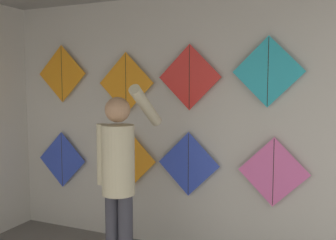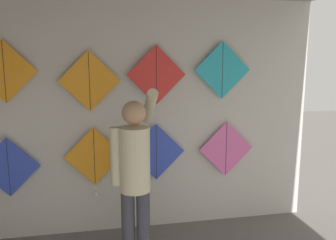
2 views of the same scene
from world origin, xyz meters
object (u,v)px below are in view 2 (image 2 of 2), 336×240
shopkeeper (135,171)px  kite_1 (94,158)px  kite_5 (89,81)px  kite_4 (4,72)px  kite_7 (222,70)px  kite_0 (8,167)px  kite_3 (226,149)px  kite_6 (156,75)px  kite_2 (156,152)px

shopkeeper → kite_1: shopkeeper is taller
kite_5 → kite_4: bearing=180.0°
kite_5 → kite_7: size_ratio=1.00×
shopkeeper → kite_5: 1.26m
shopkeeper → kite_5: (-0.41, 0.86, 0.82)m
kite_0 → kite_3: size_ratio=1.00×
kite_6 → kite_5: bearing=180.0°
kite_2 → kite_6: size_ratio=1.00×
kite_6 → kite_7: size_ratio=1.00×
kite_0 → kite_2: (1.70, 0.00, 0.09)m
kite_1 → kite_6: size_ratio=1.20×
shopkeeper → kite_7: bearing=43.2°
shopkeeper → kite_2: size_ratio=2.63×
kite_2 → shopkeeper: bearing=-112.5°
shopkeeper → kite_3: (1.25, 0.86, -0.06)m
kite_4 → kite_6: size_ratio=1.00×
kite_6 → kite_7: (0.81, 0.00, 0.05)m
shopkeeper → kite_1: 0.95m
kite_5 → shopkeeper: bearing=-64.7°
kite_0 → kite_6: 1.99m
kite_0 → kite_1: 0.96m
kite_0 → kite_3: (2.59, 0.00, 0.08)m
shopkeeper → kite_6: bearing=74.1°
kite_6 → shopkeeper: bearing=-112.9°
kite_7 → kite_2: bearing=180.0°
kite_6 → kite_7: bearing=0.0°
kite_2 → kite_5: size_ratio=1.00×
kite_6 → kite_0: bearing=180.0°
kite_2 → kite_3: size_ratio=1.00×
kite_1 → kite_7: kite_7 is taller
kite_1 → kite_5: bearing=178.9°
kite_0 → kite_1: bearing=-0.0°
kite_1 → kite_3: bearing=0.0°
kite_0 → kite_1: size_ratio=0.84×
kite_2 → kite_7: kite_7 is taller
kite_3 → kite_6: 1.30m
kite_1 → kite_2: 0.74m
kite_2 → kite_1: bearing=-180.0°
kite_2 → kite_4: (-1.66, 0.00, 0.99)m
kite_2 → kite_3: (0.90, 0.00, -0.01)m
kite_3 → kite_7: 0.99m
kite_0 → kite_6: bearing=0.0°
kite_3 → kite_1: bearing=-180.0°
kite_0 → kite_2: kite_2 is taller
kite_0 → kite_7: size_ratio=1.00×
kite_7 → kite_3: bearing=0.0°
kite_5 → kite_3: bearing=0.0°
kite_1 → kite_7: (1.56, 0.00, 1.02)m
kite_6 → kite_7: 0.81m
kite_4 → kite_5: 0.91m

